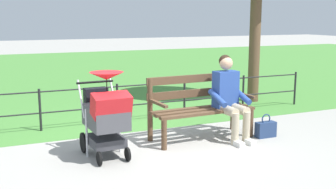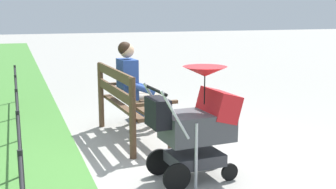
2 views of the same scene
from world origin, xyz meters
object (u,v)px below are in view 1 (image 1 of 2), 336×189
park_bench (199,104)px  stroller (106,114)px  person_on_bench (229,95)px  handbag (266,129)px

park_bench → stroller: stroller is taller
park_bench → person_on_bench: 0.48m
person_on_bench → stroller: size_ratio=1.11×
person_on_bench → stroller: person_on_bench is taller
park_bench → person_on_bench: bearing=150.7°
stroller → handbag: (-2.51, 0.08, -0.47)m
park_bench → stroller: size_ratio=1.41×
park_bench → person_on_bench: size_ratio=1.27×
park_bench → person_on_bench: (-0.40, 0.22, 0.15)m
person_on_bench → stroller: (1.95, 0.10, -0.08)m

